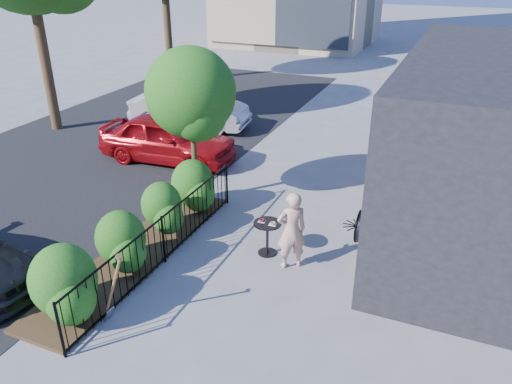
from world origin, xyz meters
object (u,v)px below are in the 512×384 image
at_px(cafe_table, 267,232).
at_px(car_silver, 190,109).
at_px(woman, 292,231).
at_px(shovel, 112,292).
at_px(patio_tree, 192,99).
at_px(car_red, 168,138).

relative_size(cafe_table, car_silver, 0.19).
bearing_deg(woman, shovel, 15.07).
height_order(patio_tree, car_silver, patio_tree).
xyz_separation_m(woman, car_silver, (-6.49, 7.17, -0.13)).
relative_size(patio_tree, woman, 2.31).
height_order(patio_tree, cafe_table, patio_tree).
xyz_separation_m(shovel, car_silver, (-4.24, 10.05, 0.06)).
relative_size(woman, car_red, 0.40).
height_order(patio_tree, woman, patio_tree).
bearing_deg(shovel, woman, 51.94).
distance_m(cafe_table, shovel, 3.53).
bearing_deg(patio_tree, cafe_table, -31.61).
height_order(woman, car_red, woman).
xyz_separation_m(woman, shovel, (-2.25, -2.88, -0.19)).
distance_m(patio_tree, shovel, 5.27).
xyz_separation_m(cafe_table, car_red, (-4.84, 3.78, 0.20)).
xyz_separation_m(patio_tree, shovel, (0.98, -4.73, -2.10)).
bearing_deg(patio_tree, woman, -29.85).
xyz_separation_m(cafe_table, car_silver, (-5.86, 6.92, 0.19)).
xyz_separation_m(cafe_table, woman, (0.63, -0.25, 0.32)).
relative_size(patio_tree, car_silver, 0.90).
relative_size(shovel, car_silver, 0.34).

